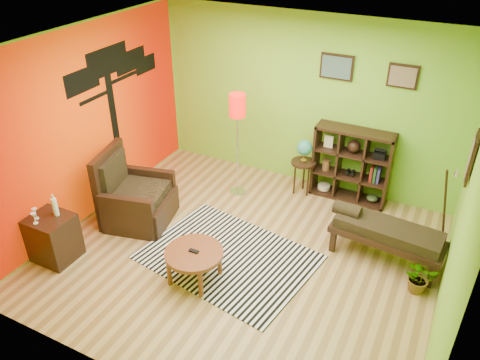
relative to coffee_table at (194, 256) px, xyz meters
The scene contains 11 objects.
ground 0.88m from the coffee_table, 67.22° to the left, with size 5.00×5.00×0.00m, color tan.
room_shell 1.61m from the coffee_table, 74.02° to the left, with size 5.04×4.54×2.82m.
zebra_rug 0.70m from the coffee_table, 72.74° to the left, with size 2.19×1.60×0.01m, color white.
coffee_table is the anchor object (origin of this frame).
armchair 1.66m from the coffee_table, 153.93° to the left, with size 1.10×1.10×1.12m.
side_cabinet 1.95m from the coffee_table, 166.25° to the right, with size 0.55×0.50×0.96m.
floor_lamp 2.36m from the coffee_table, 102.34° to the left, with size 0.26×0.26×1.71m.
globe_table 2.62m from the coffee_table, 79.24° to the left, with size 0.39×0.39×0.95m.
cube_shelf 3.02m from the coffee_table, 66.14° to the left, with size 1.20×0.35×1.20m.
bench 2.50m from the coffee_table, 36.45° to the left, with size 1.51×0.66×0.68m.
potted_plant 2.78m from the coffee_table, 22.56° to the left, with size 0.38×0.42×0.33m, color #26661E.
Camera 1 is at (2.22, -4.47, 4.15)m, focal length 35.00 mm.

